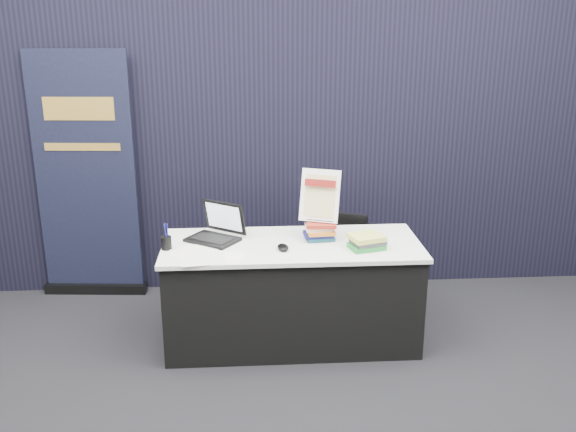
# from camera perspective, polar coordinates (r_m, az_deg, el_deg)

# --- Properties ---
(floor) EXTENTS (8.00, 8.00, 0.00)m
(floor) POSITION_cam_1_polar(r_m,az_deg,el_deg) (4.32, 0.87, -14.38)
(floor) COLOR black
(floor) RESTS_ON ground
(wall_back) EXTENTS (8.00, 0.02, 3.50)m
(wall_back) POSITION_cam_1_polar(r_m,az_deg,el_deg) (7.67, -1.55, 13.65)
(wall_back) COLOR beige
(wall_back) RESTS_ON floor
(drape_partition) EXTENTS (6.00, 0.08, 2.40)m
(drape_partition) POSITION_cam_1_polar(r_m,az_deg,el_deg) (5.37, -0.46, 5.96)
(drape_partition) COLOR black
(drape_partition) RESTS_ON floor
(display_table) EXTENTS (1.80, 0.75, 0.75)m
(display_table) POSITION_cam_1_polar(r_m,az_deg,el_deg) (4.62, 0.34, -6.79)
(display_table) COLOR black
(display_table) RESTS_ON floor
(laptop) EXTENTS (0.42, 0.44, 0.26)m
(laptop) POSITION_cam_1_polar(r_m,az_deg,el_deg) (4.58, -6.72, -1.31)
(laptop) COLOR black
(laptop) RESTS_ON display_table
(mouse) EXTENTS (0.09, 0.13, 0.04)m
(mouse) POSITION_cam_1_polar(r_m,az_deg,el_deg) (4.35, -0.45, -2.80)
(mouse) COLOR black
(mouse) RESTS_ON display_table
(brochure_left) EXTENTS (0.31, 0.24, 0.00)m
(brochure_left) POSITION_cam_1_polar(r_m,az_deg,el_deg) (4.22, -7.56, -3.88)
(brochure_left) COLOR silver
(brochure_left) RESTS_ON display_table
(brochure_mid) EXTENTS (0.36, 0.29, 0.00)m
(brochure_mid) POSITION_cam_1_polar(r_m,az_deg,el_deg) (4.39, -8.37, -3.04)
(brochure_mid) COLOR white
(brochure_mid) RESTS_ON display_table
(brochure_right) EXTENTS (0.33, 0.27, 0.00)m
(brochure_right) POSITION_cam_1_polar(r_m,az_deg,el_deg) (4.25, -5.93, -3.64)
(brochure_right) COLOR white
(brochure_right) RESTS_ON display_table
(pen_cup) EXTENTS (0.09, 0.09, 0.09)m
(pen_cup) POSITION_cam_1_polar(r_m,az_deg,el_deg) (4.43, -10.76, -2.36)
(pen_cup) COLOR black
(pen_cup) RESTS_ON display_table
(book_stack_tall) EXTENTS (0.19, 0.15, 0.13)m
(book_stack_tall) POSITION_cam_1_polar(r_m,az_deg,el_deg) (4.53, 2.85, -1.34)
(book_stack_tall) COLOR #195261
(book_stack_tall) RESTS_ON display_table
(book_stack_short) EXTENTS (0.28, 0.24, 0.10)m
(book_stack_short) POSITION_cam_1_polar(r_m,az_deg,el_deg) (4.41, 7.02, -2.24)
(book_stack_short) COLOR #228335
(book_stack_short) RESTS_ON display_table
(info_sign) EXTENTS (0.30, 0.20, 0.38)m
(info_sign) POSITION_cam_1_polar(r_m,az_deg,el_deg) (4.49, 2.85, 1.76)
(info_sign) COLOR black
(info_sign) RESTS_ON book_stack_tall
(pullup_banner) EXTENTS (0.86, 0.17, 2.02)m
(pullup_banner) POSITION_cam_1_polar(r_m,az_deg,el_deg) (5.49, -17.42, 2.15)
(pullup_banner) COLOR black
(pullup_banner) RESTS_ON floor
(stacking_chair) EXTENTS (0.47, 0.49, 0.79)m
(stacking_chair) POSITION_cam_1_polar(r_m,az_deg,el_deg) (5.02, 5.22, -4.03)
(stacking_chair) COLOR black
(stacking_chair) RESTS_ON floor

